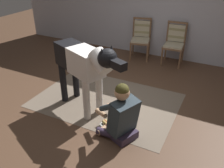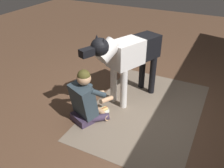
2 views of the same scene
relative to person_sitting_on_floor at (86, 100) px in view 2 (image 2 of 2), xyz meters
name	(u,v)px [view 2 (image 2 of 2)]	position (x,y,z in m)	size (l,w,h in m)	color
ground_plane	(137,113)	(-0.50, 0.66, -0.36)	(14.16, 14.16, 0.00)	brown
area_rug	(145,110)	(-0.64, 0.75, -0.36)	(2.52, 1.71, 0.01)	#776757
person_sitting_on_floor	(86,100)	(0.00, 0.00, 0.00)	(0.72, 0.62, 0.88)	#3B2F47
large_dog	(129,55)	(-0.81, 0.34, 0.50)	(1.62, 0.81, 1.31)	silver
hot_dog_on_plate	(102,110)	(-0.29, 0.12, -0.34)	(0.23, 0.23, 0.06)	silver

